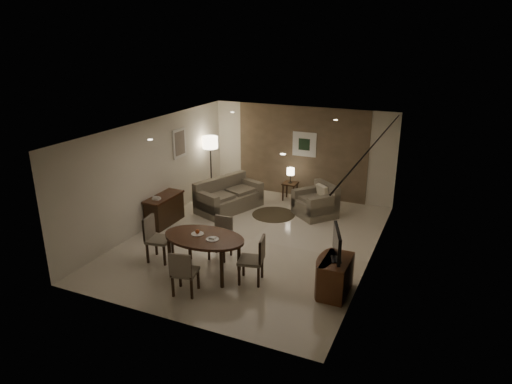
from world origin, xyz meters
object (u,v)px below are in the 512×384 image
at_px(chair_near, 185,271).
at_px(floor_lamp, 211,166).
at_px(chair_far, 220,239).
at_px(sofa, 229,195).
at_px(dining_table, 205,255).
at_px(console_desk, 165,210).
at_px(chair_left, 159,239).
at_px(tv_cabinet, 336,276).
at_px(armchair, 315,201).
at_px(chair_right, 251,260).
at_px(side_table, 290,191).

relative_size(chair_near, floor_lamp, 0.51).
bearing_deg(chair_far, chair_near, -89.59).
distance_m(sofa, floor_lamp, 1.44).
distance_m(dining_table, chair_near, 0.83).
bearing_deg(console_desk, chair_left, -58.12).
relative_size(tv_cabinet, sofa, 0.49).
bearing_deg(chair_near, chair_far, -98.30).
xyz_separation_m(chair_far, chair_left, (-1.13, -0.62, 0.04)).
bearing_deg(tv_cabinet, chair_far, 171.76).
xyz_separation_m(tv_cabinet, armchair, (-1.50, 3.58, 0.08)).
xyz_separation_m(sofa, armchair, (2.33, 0.52, 0.00)).
height_order(dining_table, chair_near, chair_near).
xyz_separation_m(chair_near, floor_lamp, (-2.28, 5.08, 0.45)).
relative_size(console_desk, chair_far, 1.32).
bearing_deg(sofa, chair_right, -125.83).
bearing_deg(chair_left, side_table, -23.43).
relative_size(console_desk, tv_cabinet, 1.33).
xyz_separation_m(chair_far, sofa, (-1.15, 2.68, -0.02)).
xyz_separation_m(tv_cabinet, side_table, (-2.54, 4.49, -0.09)).
xyz_separation_m(chair_near, chair_far, (-0.09, 1.53, -0.01)).
height_order(chair_far, floor_lamp, floor_lamp).
distance_m(chair_far, chair_left, 1.29).
distance_m(chair_far, sofa, 2.91).
bearing_deg(floor_lamp, sofa, -39.75).
relative_size(chair_far, floor_lamp, 0.50).
bearing_deg(armchair, chair_near, -63.17).
relative_size(chair_far, chair_left, 0.92).
distance_m(chair_left, armchair, 4.46).
bearing_deg(chair_left, chair_near, -135.04).
bearing_deg(chair_near, sofa, -85.18).
height_order(tv_cabinet, dining_table, dining_table).
bearing_deg(chair_near, floor_lamp, -77.36).
bearing_deg(dining_table, tv_cabinet, 6.81).
bearing_deg(side_table, armchair, -41.14).
distance_m(console_desk, chair_left, 2.05).
distance_m(dining_table, armchair, 4.06).
distance_m(chair_left, chair_right, 2.17).
bearing_deg(chair_left, tv_cabinet, -94.82).
bearing_deg(console_desk, sofa, 55.82).
bearing_deg(tv_cabinet, chair_left, -176.46).
bearing_deg(tv_cabinet, chair_right, -170.85).
xyz_separation_m(console_desk, sofa, (1.06, 1.57, 0.06)).
bearing_deg(chair_near, dining_table, -97.54).
xyz_separation_m(tv_cabinet, dining_table, (-2.65, -0.32, 0.05)).
xyz_separation_m(chair_near, chair_left, (-1.22, 0.91, 0.04)).
bearing_deg(chair_near, armchair, -114.55).
bearing_deg(chair_right, chair_left, -103.22).
xyz_separation_m(console_desk, dining_table, (2.24, -1.82, 0.03)).
relative_size(armchair, floor_lamp, 0.54).
bearing_deg(dining_table, chair_far, 92.35).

